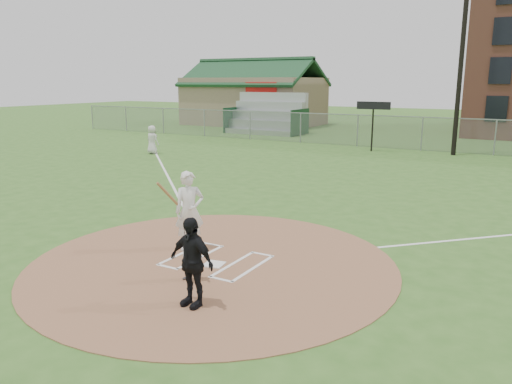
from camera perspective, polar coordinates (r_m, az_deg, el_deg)
The scene contains 14 objects.
ground at distance 11.66m, azimuth -4.95°, elevation -8.12°, with size 140.00×140.00×0.00m, color #356322.
dirt_circle at distance 11.66m, azimuth -4.95°, elevation -8.07°, with size 8.40×8.40×0.02m, color #996748.
home_plate at distance 11.50m, azimuth -4.82°, elevation -8.23°, with size 0.43×0.43×0.03m, color white.
foul_line_third at distance 23.91m, azimuth -10.41°, elevation 2.49°, with size 0.10×24.00×0.01m, color white.
catcher at distance 10.48m, azimuth -7.29°, elevation -7.52°, with size 0.49×0.38×1.02m, color slate.
umpire at distance 9.30m, azimuth -7.40°, elevation -7.92°, with size 1.00×0.42×1.70m, color black.
ondeck_player at distance 29.36m, azimuth -11.77°, elevation 5.87°, with size 0.79×0.52×1.62m, color silver.
batters_boxes at distance 11.77m, azimuth -4.53°, elevation -7.79°, with size 2.08×1.88×0.01m.
batter_at_plate at distance 12.32m, azimuth -7.63°, elevation -2.14°, with size 0.89×1.10×1.96m.
outfield_fence at distance 31.71m, azimuth 18.43°, elevation 6.34°, with size 56.08×0.08×2.03m.
bleachers at distance 40.15m, azimuth 1.13°, elevation 8.98°, with size 6.08×3.20×3.20m.
clubhouse at distance 48.47m, azimuth -0.20°, elevation 10.55°, with size 12.20×8.71×6.23m.
light_pole at distance 30.33m, azimuth 22.64°, elevation 16.38°, with size 1.20×0.30×12.22m.
scoreboard_sign at distance 30.47m, azimuth 13.25°, elevation 9.01°, with size 2.00×0.10×2.93m.
Camera 1 is at (6.28, -8.92, 4.11)m, focal length 35.00 mm.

